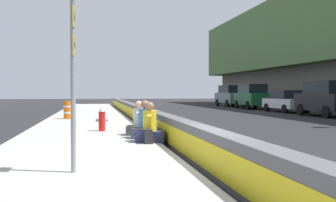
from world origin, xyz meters
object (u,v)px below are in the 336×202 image
object	(u,v)px
seated_person_middle	(145,126)
seated_person_rear	(139,124)
parked_car_fourth	(326,98)
parked_car_far	(252,96)
parked_car_midline	(286,101)
backpack	(148,137)
construction_barrel	(68,110)
route_sign_post	(73,57)
seated_person_foreground	(150,129)
parked_car_farther	(230,95)
fire_hydrant	(102,119)

from	to	relation	value
seated_person_middle	seated_person_rear	world-z (taller)	seated_person_middle
parked_car_fourth	parked_car_far	world-z (taller)	same
parked_car_midline	backpack	bearing A→B (deg)	142.99
backpack	construction_barrel	xyz separation A→B (m)	(10.82, 2.86, 0.28)
seated_person_middle	route_sign_post	bearing A→B (deg)	158.92
seated_person_middle	seated_person_foreground	bearing A→B (deg)	-179.17
backpack	parked_car_farther	bearing A→B (deg)	-23.58
fire_hydrant	construction_barrel	xyz separation A→B (m)	(7.00, 1.64, 0.03)
fire_hydrant	construction_barrel	size ratio (longest dim) A/B	0.93
seated_person_rear	parked_car_midline	world-z (taller)	parked_car_midline
seated_person_rear	parked_car_far	distance (m)	24.91
construction_barrel	parked_car_midline	world-z (taller)	parked_car_midline
parked_car_midline	construction_barrel	bearing A→B (deg)	112.31
seated_person_foreground	parked_car_far	distance (m)	26.47
parked_car_fourth	parked_car_midline	world-z (taller)	parked_car_fourth
route_sign_post	parked_car_fourth	xyz separation A→B (m)	(15.65, -14.98, -1.05)
route_sign_post	seated_person_rear	xyz separation A→B (m)	(5.99, -1.86, -1.73)
route_sign_post	parked_car_midline	bearing A→B (deg)	-35.38
fire_hydrant	construction_barrel	distance (m)	7.19
route_sign_post	fire_hydrant	world-z (taller)	route_sign_post
parked_car_far	parked_car_farther	world-z (taller)	same
parked_car_far	parked_car_farther	distance (m)	6.20
route_sign_post	seated_person_foreground	distance (m)	4.88
parked_car_fourth	parked_car_far	size ratio (longest dim) A/B	0.99
fire_hydrant	seated_person_rear	bearing A→B (deg)	-141.88
parked_car_far	construction_barrel	bearing A→B (deg)	129.04
seated_person_foreground	parked_car_farther	world-z (taller)	parked_car_farther
parked_car_fourth	fire_hydrant	bearing A→B (deg)	119.55
backpack	parked_car_far	distance (m)	26.89
seated_person_foreground	parked_car_fourth	xyz separation A→B (m)	(11.53, -13.01, 0.68)
parked_car_midline	route_sign_post	bearing A→B (deg)	144.62
route_sign_post	construction_barrel	world-z (taller)	route_sign_post
seated_person_rear	parked_car_fourth	distance (m)	16.31
fire_hydrant	parked_car_midline	bearing A→B (deg)	-46.58
parked_car_midline	parked_car_farther	bearing A→B (deg)	0.42
fire_hydrant	seated_person_middle	xyz separation A→B (m)	(-2.46, -1.30, -0.08)
fire_hydrant	parked_car_fourth	distance (m)	16.48
backpack	parked_car_farther	size ratio (longest dim) A/B	0.08
route_sign_post	seated_person_middle	bearing A→B (deg)	-21.08
parked_car_midline	seated_person_foreground	bearing A→B (deg)	142.52
seated_person_middle	seated_person_rear	distance (m)	0.93
seated_person_foreground	construction_barrel	size ratio (longest dim) A/B	1.23
seated_person_foreground	backpack	bearing A→B (deg)	167.27
seated_person_rear	parked_car_midline	bearing A→B (deg)	-40.99
construction_barrel	parked_car_midline	bearing A→B (deg)	-67.69
construction_barrel	seated_person_middle	bearing A→B (deg)	-162.73
seated_person_rear	backpack	world-z (taller)	seated_person_rear
seated_person_foreground	parked_car_far	xyz separation A→B (m)	(23.17, -12.78, 0.68)
route_sign_post	parked_car_farther	distance (m)	36.66
route_sign_post	seated_person_rear	distance (m)	6.50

